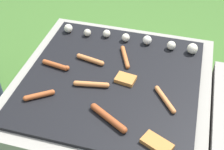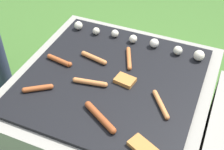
% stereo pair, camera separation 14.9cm
% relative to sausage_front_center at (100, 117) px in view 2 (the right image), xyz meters
% --- Properties ---
extents(ground_plane, '(14.00, 14.00, 0.00)m').
position_rel_sausage_front_center_xyz_m(ground_plane, '(-0.05, 0.26, -0.45)').
color(ground_plane, '#3D6628').
extents(grill, '(0.94, 0.94, 0.44)m').
position_rel_sausage_front_center_xyz_m(grill, '(-0.05, 0.26, -0.23)').
color(grill, gray).
rests_on(grill, ground_plane).
extents(sausage_front_center, '(0.18, 0.12, 0.03)m').
position_rel_sausage_front_center_xyz_m(sausage_front_center, '(0.00, 0.00, 0.00)').
color(sausage_front_center, '#93421E').
rests_on(sausage_front_center, grill).
extents(sausage_front_left, '(0.11, 0.15, 0.02)m').
position_rel_sausage_front_center_xyz_m(sausage_front_left, '(0.21, 0.17, -0.00)').
color(sausage_front_left, '#C6753D').
rests_on(sausage_front_left, grill).
extents(sausage_front_right, '(0.08, 0.17, 0.02)m').
position_rel_sausage_front_center_xyz_m(sausage_front_right, '(-0.03, 0.42, -0.00)').
color(sausage_front_right, '#B7602D').
rests_on(sausage_front_right, grill).
extents(sausage_back_center, '(0.15, 0.05, 0.03)m').
position_rel_sausage_front_center_xyz_m(sausage_back_center, '(-0.35, 0.26, -0.00)').
color(sausage_back_center, '#A34C23').
rests_on(sausage_back_center, grill).
extents(sausage_back_left, '(0.17, 0.05, 0.02)m').
position_rel_sausage_front_center_xyz_m(sausage_back_left, '(-0.13, 0.18, -0.00)').
color(sausage_back_left, '#C6753D').
rests_on(sausage_back_left, grill).
extents(sausage_mid_right, '(0.12, 0.09, 0.02)m').
position_rel_sausage_front_center_xyz_m(sausage_mid_right, '(-0.34, 0.05, -0.00)').
color(sausage_mid_right, '#A34C23').
rests_on(sausage_mid_right, grill).
extents(sausage_mid_left, '(0.16, 0.05, 0.03)m').
position_rel_sausage_front_center_xyz_m(sausage_mid_left, '(-0.20, 0.35, -0.00)').
color(sausage_mid_left, '#C6753D').
rests_on(sausage_mid_left, grill).
extents(bread_slice_center, '(0.10, 0.08, 0.02)m').
position_rel_sausage_front_center_xyz_m(bread_slice_center, '(0.01, 0.26, -0.00)').
color(bread_slice_center, '#B27033').
rests_on(bread_slice_center, grill).
extents(bread_slice_left, '(0.14, 0.11, 0.02)m').
position_rel_sausage_front_center_xyz_m(bread_slice_left, '(0.22, -0.07, -0.00)').
color(bread_slice_left, '#B27033').
rests_on(bread_slice_left, grill).
extents(mushroom_row, '(0.76, 0.07, 0.06)m').
position_rel_sausage_front_center_xyz_m(mushroom_row, '(-0.01, 0.57, 0.01)').
color(mushroom_row, beige).
rests_on(mushroom_row, grill).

